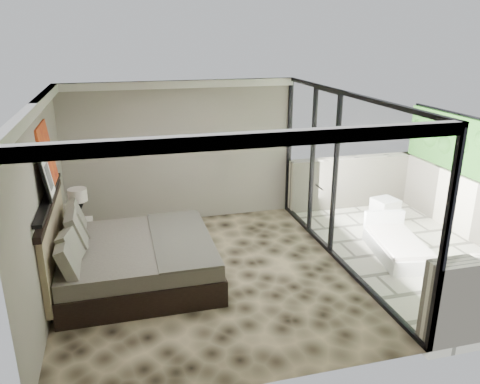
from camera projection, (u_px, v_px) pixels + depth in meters
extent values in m
plane|color=black|center=(207.00, 276.00, 7.39)|extent=(5.00, 5.00, 0.00)
cube|color=silver|center=(202.00, 98.00, 6.48)|extent=(4.50, 5.00, 0.02)
cube|color=gray|center=(181.00, 153.00, 9.21)|extent=(4.50, 0.02, 2.80)
cube|color=gray|center=(44.00, 206.00, 6.39)|extent=(0.02, 5.00, 2.80)
cube|color=white|center=(343.00, 181.00, 7.47)|extent=(0.08, 5.00, 2.80)
cube|color=beige|center=(414.00, 253.00, 8.31)|extent=(3.00, 5.00, 0.12)
cube|color=black|center=(48.00, 197.00, 6.46)|extent=(0.12, 2.20, 0.05)
cube|color=black|center=(140.00, 268.00, 7.22)|extent=(2.29, 2.19, 0.39)
cube|color=#585249|center=(138.00, 250.00, 7.12)|extent=(2.23, 2.13, 0.24)
cube|color=#43413A|center=(181.00, 238.00, 7.24)|extent=(0.87, 2.17, 0.03)
cube|color=#897357|center=(54.00, 243.00, 6.76)|extent=(0.08, 2.29, 1.09)
cube|color=black|center=(80.00, 237.00, 8.26)|extent=(0.47, 0.47, 0.46)
cone|color=black|center=(80.00, 216.00, 8.18)|extent=(0.18, 0.18, 0.17)
cone|color=black|center=(79.00, 207.00, 8.12)|extent=(0.18, 0.18, 0.17)
cylinder|color=silver|center=(78.00, 195.00, 8.05)|extent=(0.32, 0.32, 0.22)
cube|color=#A7510E|center=(47.00, 155.00, 6.75)|extent=(0.13, 0.90, 0.90)
cube|color=black|center=(47.00, 177.00, 6.25)|extent=(0.11, 0.50, 0.60)
cube|color=silver|center=(385.00, 209.00, 9.55)|extent=(0.52, 0.52, 0.45)
cube|color=silver|center=(397.00, 249.00, 8.01)|extent=(0.96, 1.55, 0.25)
cube|color=silver|center=(398.00, 241.00, 7.96)|extent=(0.91, 1.46, 0.07)
cube|color=silver|center=(384.00, 219.00, 8.56)|extent=(0.73, 0.23, 0.32)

